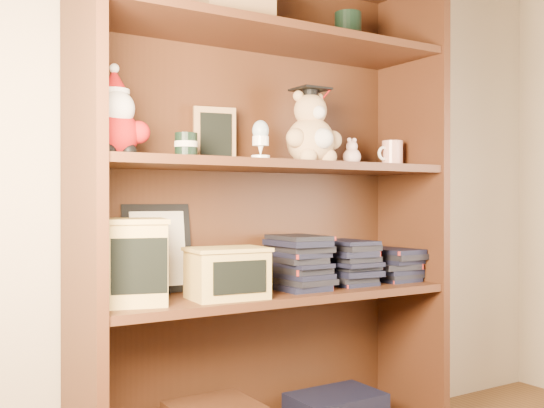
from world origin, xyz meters
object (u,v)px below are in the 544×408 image
at_px(treats_box, 126,261).
at_px(grad_teddy_bear, 312,134).
at_px(bookcase, 263,217).
at_px(teacher_mug, 392,154).

bearing_deg(treats_box, grad_teddy_bear, -0.61).
distance_m(bookcase, grad_teddy_bear, 0.31).
bearing_deg(treats_box, teacher_mug, 0.06).
bearing_deg(bookcase, teacher_mug, -5.77).
height_order(bookcase, grad_teddy_bear, bookcase).
xyz_separation_m(grad_teddy_bear, treats_box, (-0.61, 0.01, -0.38)).
relative_size(bookcase, teacher_mug, 15.57).
bearing_deg(teacher_mug, bookcase, 174.23).
height_order(grad_teddy_bear, teacher_mug, grad_teddy_bear).
distance_m(grad_teddy_bear, teacher_mug, 0.36).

